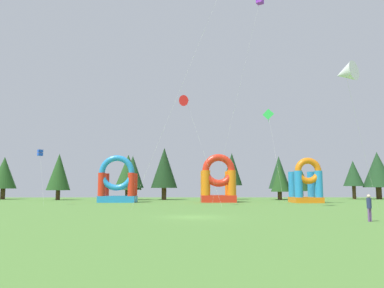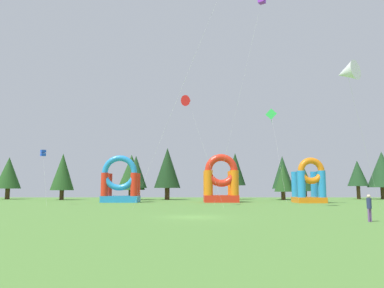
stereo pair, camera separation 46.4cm
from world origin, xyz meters
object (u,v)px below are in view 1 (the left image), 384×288
kite_white_delta (345,73)px  inflatable_orange_dome (218,184)px  kite_blue_box (40,153)px  kite_purple_box (260,2)px  person_midfield (369,205)px  kite_red_delta (186,100)px  kite_green_diamond (269,115)px  inflatable_red_slide (118,185)px  inflatable_blue_arch (306,185)px

kite_white_delta → inflatable_orange_dome: kite_white_delta is taller
inflatable_orange_dome → kite_blue_box: bearing=-158.1°
kite_purple_box → person_midfield: 33.42m
person_midfield → kite_red_delta: bearing=96.8°
kite_green_diamond → inflatable_red_slide: bearing=-175.4°
kite_green_diamond → kite_white_delta: (1.95, -25.46, -0.78)m
kite_green_diamond → kite_purple_box: bearing=-105.9°
kite_green_diamond → kite_purple_box: kite_purple_box is taller
kite_white_delta → inflatable_red_slide: kite_white_delta is taller
kite_green_diamond → person_midfield: size_ratio=8.25×
kite_red_delta → kite_blue_box: kite_red_delta is taller
kite_blue_box → person_midfield: 40.34m
kite_red_delta → inflatable_orange_dome: kite_red_delta is taller
kite_blue_box → inflatable_orange_dome: 26.73m
person_midfield → inflatable_blue_arch: 32.27m
kite_red_delta → inflatable_red_slide: size_ratio=1.95×
inflatable_blue_arch → inflatable_red_slide: bearing=176.7°
kite_red_delta → person_midfield: size_ratio=7.84×
kite_white_delta → person_midfield: (-3.23, -9.88, -12.43)m
kite_white_delta → inflatable_blue_arch: 24.49m
kite_red_delta → kite_white_delta: size_ratio=0.98×
kite_red_delta → kite_white_delta: bearing=-36.2°
kite_blue_box → inflatable_orange_dome: bearing=21.9°
person_midfield → inflatable_orange_dome: (-7.40, 33.81, 1.77)m
kite_white_delta → kite_blue_box: (-35.15, 14.10, -6.62)m
kite_purple_box → inflatable_red_slide: size_ratio=3.73×
kite_purple_box → inflatable_orange_dome: kite_purple_box is taller
kite_green_diamond → kite_red_delta: bearing=-134.7°
person_midfield → inflatable_blue_arch: bearing=55.8°
kite_blue_box → inflatable_blue_arch: size_ratio=1.07×
person_midfield → inflatable_orange_dome: bearing=78.8°
kite_red_delta → inflatable_red_slide: (-10.79, 11.97, -10.73)m
kite_blue_box → inflatable_orange_dome: (24.52, 9.84, -4.04)m
inflatable_red_slide → inflatable_blue_arch: bearing=-3.3°
kite_white_delta → inflatable_orange_dome: (-10.63, 23.93, -10.66)m
kite_green_diamond → kite_blue_box: (-33.20, -11.36, -7.40)m
kite_white_delta → inflatable_red_slide: 37.03m
inflatable_orange_dome → kite_white_delta: bearing=-66.1°
person_midfield → inflatable_orange_dome: 34.66m
kite_blue_box → person_midfield: bearing=-36.9°
kite_blue_box → inflatable_red_slide: (8.63, 9.40, -4.16)m
person_midfield → kite_blue_box: bearing=119.6°
inflatable_red_slide → kite_white_delta: bearing=-41.5°
kite_green_diamond → inflatable_red_slide: kite_green_diamond is taller
kite_white_delta → inflatable_orange_dome: bearing=113.9°
kite_green_diamond → kite_white_delta: 25.55m
kite_purple_box → inflatable_blue_arch: size_ratio=4.00×
kite_white_delta → kite_red_delta: bearing=143.8°
kite_red_delta → inflatable_blue_arch: size_ratio=2.09×
kite_white_delta → inflatable_red_slide: bearing=138.5°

